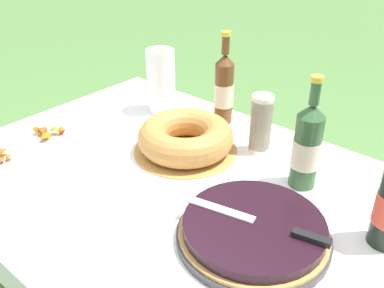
% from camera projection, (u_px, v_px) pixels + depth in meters
% --- Properties ---
extents(garden_table, '(1.49, 1.02, 0.76)m').
position_uv_depth(garden_table, '(180.00, 203.00, 1.33)').
color(garden_table, brown).
rests_on(garden_table, ground_plane).
extents(tablecloth, '(1.50, 1.03, 0.10)m').
position_uv_depth(tablecloth, '(180.00, 187.00, 1.30)').
color(tablecloth, white).
rests_on(tablecloth, garden_table).
extents(berry_tart, '(0.39, 0.39, 0.06)m').
position_uv_depth(berry_tart, '(253.00, 231.00, 1.06)').
color(berry_tart, '#38383D').
rests_on(berry_tart, tablecloth).
extents(serving_knife, '(0.37, 0.11, 0.01)m').
position_uv_depth(serving_knife, '(266.00, 223.00, 1.03)').
color(serving_knife, silver).
rests_on(serving_knife, berry_tart).
extents(bundt_cake, '(0.35, 0.35, 0.11)m').
position_uv_depth(bundt_cake, '(185.00, 138.00, 1.42)').
color(bundt_cake, tan).
rests_on(bundt_cake, tablecloth).
extents(cup_stack, '(0.07, 0.07, 0.20)m').
position_uv_depth(cup_stack, '(261.00, 124.00, 1.40)').
color(cup_stack, beige).
rests_on(cup_stack, tablecloth).
extents(cider_bottle_green, '(0.08, 0.08, 0.34)m').
position_uv_depth(cider_bottle_green, '(307.00, 146.00, 1.22)').
color(cider_bottle_green, '#2D562D').
rests_on(cider_bottle_green, tablecloth).
extents(cider_bottle_amber, '(0.07, 0.07, 0.35)m').
position_uv_depth(cider_bottle_amber, '(224.00, 89.00, 1.58)').
color(cider_bottle_amber, brown).
rests_on(cider_bottle_amber, tablecloth).
extents(snack_plate_left, '(0.20, 0.20, 0.06)m').
position_uv_depth(snack_plate_left, '(48.00, 135.00, 1.52)').
color(snack_plate_left, white).
rests_on(snack_plate_left, tablecloth).
extents(paper_towel_roll, '(0.11, 0.11, 0.25)m').
position_uv_depth(paper_towel_roll, '(161.00, 81.00, 1.67)').
color(paper_towel_roll, white).
rests_on(paper_towel_roll, tablecloth).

